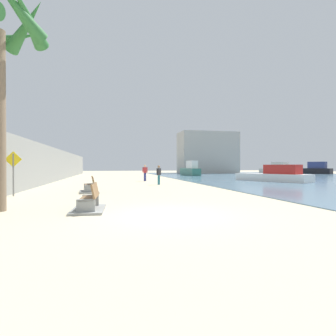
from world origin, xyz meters
TOP-DOWN VIEW (x-y plane):
  - ground_plane at (0.00, 18.00)m, footprint 120.00×120.00m
  - seawall at (-7.50, 18.00)m, footprint 0.80×64.00m
  - bench_near at (-2.51, 1.46)m, footprint 1.20×2.15m
  - bench_far at (-2.96, 8.41)m, footprint 1.29×2.19m
  - person_walking at (2.32, 14.02)m, footprint 0.44×0.35m
  - person_standing at (1.86, 19.57)m, footprint 0.53×0.23m
  - boat_mid_bay at (14.56, 15.94)m, footprint 4.91×7.88m
  - boat_nearest at (25.79, 32.26)m, footprint 4.07×5.53m
  - boat_far_left at (37.50, 37.76)m, footprint 4.45×7.40m
  - boat_far_right at (11.23, 34.21)m, footprint 1.55×6.97m
  - pedestrian_sign at (-6.75, 7.09)m, footprint 0.85×0.08m
  - harbor_building at (18.61, 46.00)m, footprint 12.00×6.00m

SIDE VIEW (x-z plane):
  - ground_plane at x=0.00m, z-range 0.00..0.00m
  - bench_near at x=-2.51m, z-range -0.26..0.72m
  - bench_far at x=-2.96m, z-range -0.26..0.72m
  - boat_mid_bay at x=14.56m, z-range -0.19..1.49m
  - boat_nearest at x=25.79m, z-range -0.25..1.92m
  - boat_far_left at x=37.50m, z-range -0.28..2.06m
  - boat_far_right at x=11.23m, z-range -0.28..2.10m
  - person_walking at x=2.32m, z-range 0.13..1.78m
  - person_standing at x=1.86m, z-range 0.14..1.86m
  - pedestrian_sign at x=-6.75m, z-range 0.29..2.67m
  - seawall at x=-7.50m, z-range 0.00..3.40m
  - harbor_building at x=18.61m, z-range 0.00..8.63m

